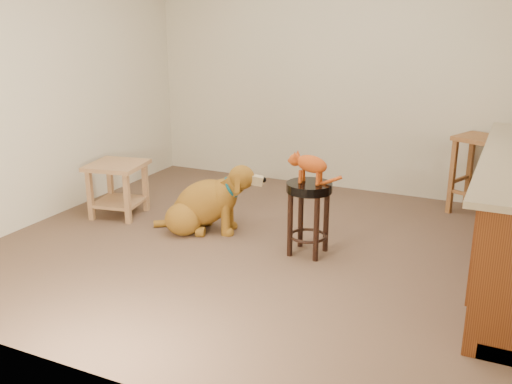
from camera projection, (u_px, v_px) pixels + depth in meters
The scene contains 7 objects.
floor at pixel (268, 249), 4.80m from camera, with size 4.50×4.00×0.01m, color brown.
room_shell at pixel (269, 44), 4.29m from camera, with size 4.54×4.04×2.62m.
padded_stool at pixel (309, 204), 4.59m from camera, with size 0.37×0.37×0.61m.
wood_stool at pixel (477, 174), 5.55m from camera, with size 0.55×0.55×0.78m.
side_table at pixel (118, 181), 5.51m from camera, with size 0.58×0.58×0.52m.
golden_retriever at pixel (205, 204), 5.14m from camera, with size 1.03×0.61×0.67m.
tabby_kitten at pixel (309, 165), 4.50m from camera, with size 0.45×0.16×0.28m.
Camera 1 is at (1.79, -4.06, 1.89)m, focal length 40.00 mm.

